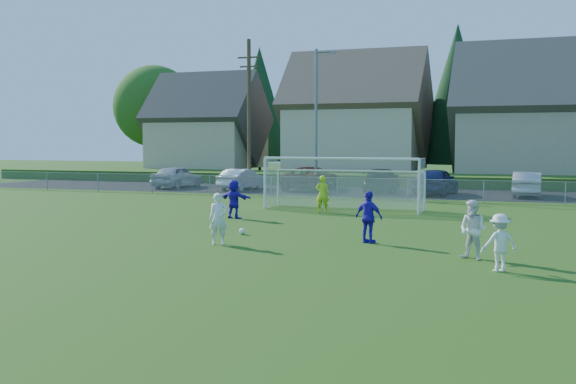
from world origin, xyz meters
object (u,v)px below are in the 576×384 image
Objects in this scene: car_d at (382,180)px; car_f at (527,184)px; soccer_ball at (242,231)px; player_blue_b at (234,199)px; goalkeeper at (322,194)px; car_a at (177,177)px; car_e at (436,181)px; player_white_c at (500,243)px; car_c at (311,178)px; player_white_b at (473,230)px; soccer_goal at (345,175)px; player_blue_a at (369,217)px; car_b at (242,179)px; player_white_a at (218,219)px.

car_f is (8.78, -0.96, -0.01)m from car_d.
player_blue_b reaches higher than soccer_ball.
car_d is at bearing -86.22° from player_blue_b.
goalkeeper reaches higher than car_a.
car_e is at bearing -177.43° from car_a.
car_c is at bearing -88.24° from player_white_c.
player_white_b is 22.70m from car_e.
goalkeeper is 0.23× the size of soccer_goal.
soccer_ball is 22.30m from car_f.
soccer_goal is (-2.95, -10.36, 0.81)m from car_e.
player_white_b is at bearing 87.86° from car_f.
car_e is (-0.47, 20.41, -0.01)m from player_blue_a.
car_d reaches higher than car_f.
player_blue_b reaches higher than car_a.
car_f is at bearing -81.98° from player_blue_a.
soccer_goal reaches higher than car_e.
player_blue_b reaches higher than car_f.
car_a is 4.98m from car_b.
goalkeeper is at bearing 142.56° from car_a.
soccer_ball is 0.03× the size of soccer_goal.
player_white_c is at bearing 136.31° from car_a.
soccer_ball is 24.45m from car_a.
soccer_goal is at bearing -116.47° from goalkeeper.
soccer_ball is 0.13× the size of player_blue_a.
soccer_goal is (0.96, 11.87, 0.82)m from player_white_a.
car_e reaches higher than soccer_ball.
player_white_a reaches higher than car_a.
player_white_b is 0.29× the size of car_c.
car_a is at bearing -49.01° from goalkeeper.
soccer_goal is (-7.51, 13.53, 0.91)m from player_white_c.
car_d is at bearing -166.28° from car_b.
player_blue_a is at bearing 98.72° from car_e.
player_blue_a is 10.64m from soccer_goal.
soccer_ball is 21.89m from car_b.
player_blue_b reaches higher than car_b.
soccer_ball is 2.42m from player_white_a.
player_white_a reaches higher than car_f.
player_white_b is at bearing -28.51° from player_white_a.
goalkeeper reaches higher than player_white_b.
soccer_ball is 21.22m from car_d.
car_c is at bearing 114.73° from soccer_goal.
car_a is (-11.41, 15.81, -0.04)m from player_blue_b.
goalkeeper is at bearing 56.27° from car_f.
player_blue_b is 0.37× the size of car_f.
soccer_goal is at bearing -110.44° from player_blue_b.
player_blue_a reaches higher than player_blue_b.
player_blue_a is (-3.33, 1.97, 0.01)m from player_white_b.
goalkeeper is at bearing -80.86° from player_white_c.
car_e reaches higher than player_blue_b.
player_blue_b is at bearing 129.41° from car_a.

